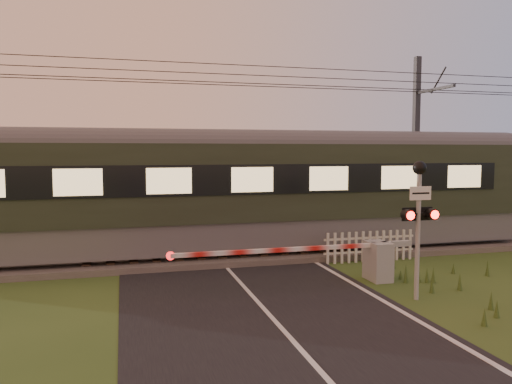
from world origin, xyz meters
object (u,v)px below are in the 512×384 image
object	(u,v)px
crossing_signal	(419,205)
picket_fence	(370,246)
boom_gate	(367,259)
catenary_mast	(417,143)
train	(509,184)

from	to	relation	value
crossing_signal	picket_fence	bearing A→B (deg)	77.52
boom_gate	picket_fence	bearing A→B (deg)	60.58
crossing_signal	catenary_mast	distance (m)	9.55
crossing_signal	train	bearing A→B (deg)	37.05
boom_gate	train	bearing A→B (deg)	26.50
boom_gate	catenary_mast	bearing A→B (deg)	49.06
boom_gate	catenary_mast	size ratio (longest dim) A/B	0.90
boom_gate	catenary_mast	world-z (taller)	catenary_mast
boom_gate	crossing_signal	size ratio (longest dim) A/B	2.03
train	crossing_signal	xyz separation A→B (m)	(-7.59, -5.73, 0.02)
boom_gate	picket_fence	size ratio (longest dim) A/B	2.13
crossing_signal	picket_fence	xyz separation A→B (m)	(0.85, 3.84, -1.70)
train	boom_gate	xyz separation A→B (m)	(-7.89, -3.94, -1.59)
train	picket_fence	world-z (taller)	train
train	boom_gate	world-z (taller)	train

